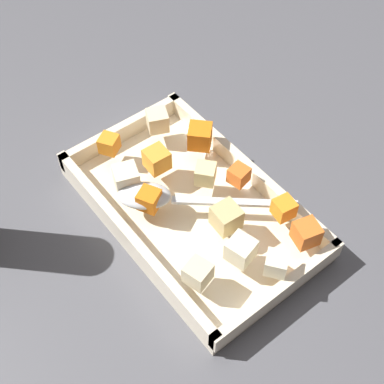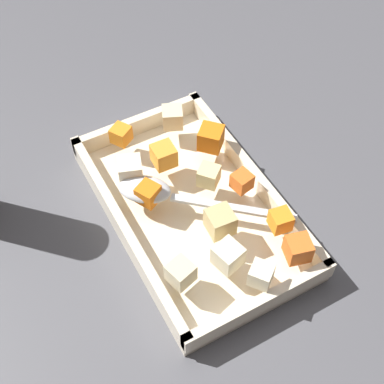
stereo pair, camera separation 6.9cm
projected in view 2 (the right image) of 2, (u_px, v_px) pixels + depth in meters
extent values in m
plane|color=#4C4C51|center=(202.00, 209.00, 0.74)|extent=(4.00, 4.00, 0.00)
cube|color=beige|center=(192.00, 212.00, 0.72)|extent=(0.34, 0.20, 0.01)
cube|color=beige|center=(253.00, 176.00, 0.73)|extent=(0.34, 0.01, 0.03)
cube|color=beige|center=(126.00, 232.00, 0.68)|extent=(0.34, 0.01, 0.03)
cube|color=beige|center=(261.00, 304.00, 0.62)|extent=(0.01, 0.20, 0.03)
cube|color=beige|center=(139.00, 124.00, 0.79)|extent=(0.01, 0.20, 0.03)
cube|color=orange|center=(211.00, 138.00, 0.74)|extent=(0.04, 0.04, 0.03)
cube|color=orange|center=(164.00, 155.00, 0.72)|extent=(0.03, 0.03, 0.03)
cube|color=orange|center=(281.00, 220.00, 0.66)|extent=(0.03, 0.03, 0.02)
cube|color=orange|center=(121.00, 135.00, 0.75)|extent=(0.03, 0.03, 0.02)
cube|color=orange|center=(242.00, 181.00, 0.70)|extent=(0.03, 0.03, 0.02)
cube|color=orange|center=(298.00, 249.00, 0.63)|extent=(0.03, 0.03, 0.03)
cube|color=orange|center=(148.00, 194.00, 0.68)|extent=(0.03, 0.03, 0.03)
cube|color=beige|center=(181.00, 273.00, 0.61)|extent=(0.03, 0.03, 0.03)
cube|color=tan|center=(220.00, 222.00, 0.65)|extent=(0.03, 0.03, 0.03)
cube|color=beige|center=(228.00, 256.00, 0.62)|extent=(0.04, 0.04, 0.03)
cube|color=beige|center=(261.00, 275.00, 0.61)|extent=(0.04, 0.04, 0.03)
cube|color=#E0CC89|center=(209.00, 176.00, 0.70)|extent=(0.04, 0.04, 0.03)
cube|color=beige|center=(172.00, 117.00, 0.76)|extent=(0.04, 0.04, 0.03)
cube|color=beige|center=(130.00, 170.00, 0.70)|extent=(0.04, 0.04, 0.03)
ellipsoid|color=silver|center=(145.00, 189.00, 0.69)|extent=(0.08, 0.08, 0.02)
cube|color=silver|center=(233.00, 208.00, 0.68)|extent=(0.11, 0.13, 0.01)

